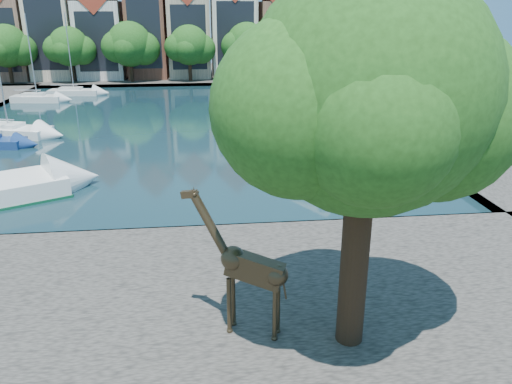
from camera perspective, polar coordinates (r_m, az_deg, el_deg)
ground at (r=23.65m, az=-13.86°, el=-5.12°), size 160.00×160.00×0.00m
water_basin at (r=46.41m, az=-10.36°, el=7.57°), size 38.00×50.00×0.08m
near_quay at (r=17.49m, az=-16.69°, el=-14.12°), size 50.00×14.00×0.50m
far_quay at (r=77.91m, az=-8.93°, el=12.78°), size 60.00×16.00×0.50m
right_quay at (r=51.08m, az=19.13°, el=8.17°), size 14.00×52.00×0.50m
plane_tree at (r=13.15m, az=13.03°, el=10.11°), size 8.32×6.40×10.62m
townhouse_west_end at (r=81.63m, az=-26.26°, el=16.39°), size 5.44×9.18×14.93m
townhouse_west_mid at (r=79.88m, az=-22.13°, el=17.55°), size 5.94×9.18×16.79m
townhouse_west_inner at (r=78.50m, az=-17.26°, el=17.42°), size 6.43×9.18×15.15m
townhouse_center at (r=77.59m, az=-12.38°, el=18.56°), size 5.44×9.18×16.93m
townhouse_east_inner at (r=77.27m, az=-7.68°, el=18.35°), size 5.94×9.18×15.79m
townhouse_east_mid at (r=77.43m, az=-2.61°, el=18.78°), size 6.43×9.18×16.65m
townhouse_east_end at (r=78.16m, az=2.40°, el=18.06°), size 5.44×9.18×14.43m
far_tree_far_west at (r=76.19m, az=-26.54°, el=14.57°), size 7.28×5.60×7.68m
far_tree_west at (r=73.93m, az=-20.52°, el=15.18°), size 6.76×5.20×7.36m
far_tree_mid_west at (r=72.47m, az=-14.15°, el=15.91°), size 7.80×6.00×8.00m
far_tree_mid_east at (r=71.90m, az=-7.57°, el=16.16°), size 7.02×5.40×7.52m
far_tree_east at (r=72.21m, az=-0.95°, el=16.43°), size 7.54×5.80×7.84m
far_tree_far_east at (r=73.40m, az=5.54°, el=16.27°), size 6.76×5.20×7.36m
giraffe_statue at (r=14.85m, az=-1.06°, el=-8.62°), size 3.02×1.47×4.48m
sailboat_left_c at (r=45.95m, az=-26.42°, el=6.46°), size 7.19×4.29×11.50m
sailboat_left_d at (r=62.21m, az=-23.74°, el=9.92°), size 5.65×2.54×9.42m
sailboat_left_e at (r=65.81m, az=-20.08°, el=10.81°), size 6.08×2.58×9.50m
sailboat_right_a at (r=29.53m, az=12.72°, el=1.44°), size 6.93×3.30×11.60m
sailboat_right_b at (r=35.75m, az=7.98°, el=5.14°), size 7.14×3.50×14.45m
sailboat_right_c at (r=47.04m, az=8.28°, el=8.57°), size 5.53×3.36×8.35m
sailboat_right_d at (r=64.73m, az=3.25°, el=11.88°), size 4.99×2.14×9.37m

